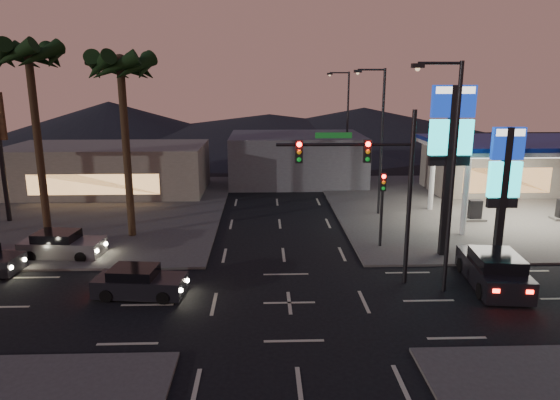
{
  "coord_description": "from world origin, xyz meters",
  "views": [
    {
      "loc": [
        -1.07,
        -19.58,
        9.24
      ],
      "look_at": [
        -0.18,
        6.28,
        3.0
      ],
      "focal_mm": 32.0,
      "sensor_mm": 36.0,
      "label": 1
    }
  ],
  "objects_px": {
    "traffic_signal_mast": "(372,173)",
    "pylon_sign_short": "(505,174)",
    "suv_station": "(493,270)",
    "gas_station": "(527,146)",
    "pylon_sign_tall": "(451,137)",
    "car_lane_b_front": "(62,245)",
    "car_lane_a_front": "(139,283)"
  },
  "relations": [
    {
      "from": "traffic_signal_mast",
      "to": "car_lane_a_front",
      "type": "xyz_separation_m",
      "value": [
        -10.3,
        -1.0,
        -4.62
      ]
    },
    {
      "from": "suv_station",
      "to": "pylon_sign_short",
      "type": "bearing_deg",
      "value": 62.64
    },
    {
      "from": "traffic_signal_mast",
      "to": "pylon_sign_short",
      "type": "bearing_deg",
      "value": 19.13
    },
    {
      "from": "traffic_signal_mast",
      "to": "car_lane_b_front",
      "type": "xyz_separation_m",
      "value": [
        -15.61,
        4.09,
        -4.57
      ]
    },
    {
      "from": "pylon_sign_short",
      "to": "suv_station",
      "type": "xyz_separation_m",
      "value": [
        -1.56,
        -3.02,
        -3.89
      ]
    },
    {
      "from": "car_lane_a_front",
      "to": "car_lane_b_front",
      "type": "relative_size",
      "value": 0.93
    },
    {
      "from": "car_lane_a_front",
      "to": "suv_station",
      "type": "distance_m",
      "value": 15.99
    },
    {
      "from": "car_lane_b_front",
      "to": "suv_station",
      "type": "xyz_separation_m",
      "value": [
        21.29,
        -4.6,
        0.11
      ]
    },
    {
      "from": "gas_station",
      "to": "car_lane_b_front",
      "type": "xyz_separation_m",
      "value": [
        -27.86,
        -5.92,
        -4.43
      ]
    },
    {
      "from": "gas_station",
      "to": "car_lane_a_front",
      "type": "xyz_separation_m",
      "value": [
        -22.54,
        -11.02,
        -4.48
      ]
    },
    {
      "from": "pylon_sign_tall",
      "to": "suv_station",
      "type": "relative_size",
      "value": 1.75
    },
    {
      "from": "pylon_sign_tall",
      "to": "suv_station",
      "type": "height_order",
      "value": "pylon_sign_tall"
    },
    {
      "from": "gas_station",
      "to": "suv_station",
      "type": "height_order",
      "value": "gas_station"
    },
    {
      "from": "gas_station",
      "to": "traffic_signal_mast",
      "type": "xyz_separation_m",
      "value": [
        -12.24,
        -10.01,
        0.15
      ]
    },
    {
      "from": "gas_station",
      "to": "pylon_sign_tall",
      "type": "relative_size",
      "value": 1.36
    },
    {
      "from": "pylon_sign_tall",
      "to": "traffic_signal_mast",
      "type": "distance_m",
      "value": 6.02
    },
    {
      "from": "car_lane_b_front",
      "to": "suv_station",
      "type": "height_order",
      "value": "suv_station"
    },
    {
      "from": "pylon_sign_short",
      "to": "car_lane_a_front",
      "type": "distance_m",
      "value": 18.35
    },
    {
      "from": "gas_station",
      "to": "car_lane_b_front",
      "type": "distance_m",
      "value": 28.82
    },
    {
      "from": "gas_station",
      "to": "car_lane_b_front",
      "type": "relative_size",
      "value": 2.74
    },
    {
      "from": "traffic_signal_mast",
      "to": "suv_station",
      "type": "height_order",
      "value": "traffic_signal_mast"
    },
    {
      "from": "gas_station",
      "to": "traffic_signal_mast",
      "type": "height_order",
      "value": "traffic_signal_mast"
    },
    {
      "from": "car_lane_a_front",
      "to": "car_lane_b_front",
      "type": "xyz_separation_m",
      "value": [
        -5.31,
        5.09,
        0.05
      ]
    },
    {
      "from": "pylon_sign_short",
      "to": "suv_station",
      "type": "height_order",
      "value": "pylon_sign_short"
    },
    {
      "from": "gas_station",
      "to": "car_lane_a_front",
      "type": "bearing_deg",
      "value": -153.96
    },
    {
      "from": "pylon_sign_short",
      "to": "traffic_signal_mast",
      "type": "relative_size",
      "value": 0.88
    },
    {
      "from": "traffic_signal_mast",
      "to": "suv_station",
      "type": "xyz_separation_m",
      "value": [
        5.68,
        -0.51,
        -4.46
      ]
    },
    {
      "from": "pylon_sign_tall",
      "to": "car_lane_b_front",
      "type": "bearing_deg",
      "value": 178.38
    },
    {
      "from": "traffic_signal_mast",
      "to": "suv_station",
      "type": "bearing_deg",
      "value": -5.11
    },
    {
      "from": "car_lane_a_front",
      "to": "suv_station",
      "type": "xyz_separation_m",
      "value": [
        15.98,
        0.5,
        0.16
      ]
    },
    {
      "from": "pylon_sign_short",
      "to": "car_lane_b_front",
      "type": "xyz_separation_m",
      "value": [
        -22.86,
        1.58,
        -4.0
      ]
    },
    {
      "from": "pylon_sign_short",
      "to": "traffic_signal_mast",
      "type": "height_order",
      "value": "traffic_signal_mast"
    }
  ]
}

